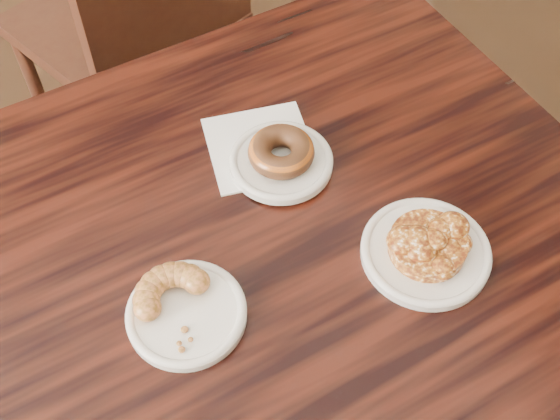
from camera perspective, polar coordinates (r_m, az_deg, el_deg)
floor at (r=1.69m, az=-11.11°, el=-14.75°), size 5.00×5.00×0.00m
cafe_table at (r=1.28m, az=1.36°, el=-12.75°), size 1.00×1.00×0.75m
chair_far at (r=1.79m, az=-12.59°, el=14.63°), size 0.58×0.58×0.90m
napkin at (r=1.06m, az=-1.61°, el=5.17°), size 0.19×0.19×0.00m
plate_donut at (r=1.03m, az=0.10°, el=3.93°), size 0.15×0.15×0.01m
plate_cruller at (r=0.91m, az=-7.61°, el=-8.37°), size 0.15×0.15×0.01m
plate_fritter at (r=0.96m, az=11.74°, el=-3.38°), size 0.17×0.17×0.01m
glazed_donut at (r=1.01m, az=0.10°, el=4.77°), size 0.10×0.10×0.03m
apple_fritter at (r=0.95m, az=11.97°, el=-2.63°), size 0.14×0.14×0.03m
cruller_fragment at (r=0.89m, az=-7.76°, el=-7.71°), size 0.12×0.12×0.03m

